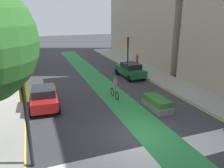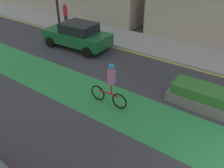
# 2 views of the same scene
# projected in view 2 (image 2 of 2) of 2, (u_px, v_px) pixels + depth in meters

# --- Properties ---
(car_green_right_far) EXTENTS (2.18, 4.28, 1.57)m
(car_green_right_far) POSITION_uv_depth(u_px,v_px,m) (78.00, 35.00, 14.18)
(car_green_right_far) COLOR #196033
(car_green_right_far) RESTS_ON ground_plane
(cyclist_in_lane) EXTENTS (0.32, 1.73, 1.86)m
(cyclist_in_lane) POSITION_uv_depth(u_px,v_px,m) (110.00, 84.00, 8.92)
(cyclist_in_lane) COLOR black
(cyclist_in_lane) RESTS_ON ground_plane
(pedestrian_sidewalk_right_a) EXTENTS (0.34, 0.34, 1.62)m
(pedestrian_sidewalk_right_a) POSITION_uv_depth(u_px,v_px,m) (65.00, 14.00, 17.80)
(pedestrian_sidewalk_right_a) COLOR #262638
(pedestrian_sidewalk_right_a) RESTS_ON sidewalk_right
(median_planter) EXTENTS (1.17, 2.64, 0.85)m
(median_planter) POSITION_uv_depth(u_px,v_px,m) (202.00, 97.00, 9.17)
(median_planter) COLOR slate
(median_planter) RESTS_ON ground_plane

